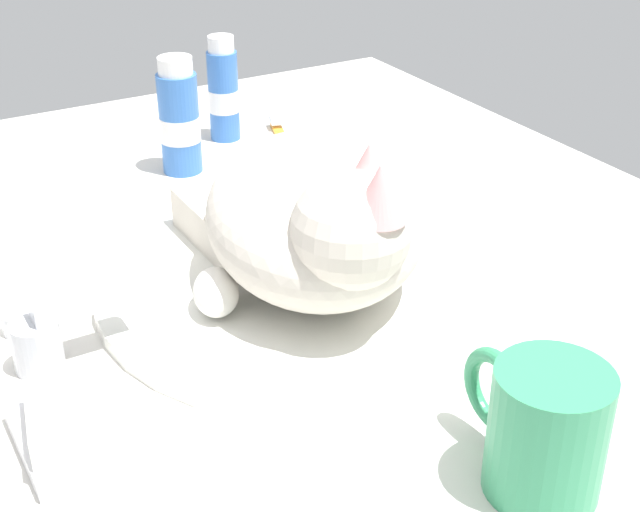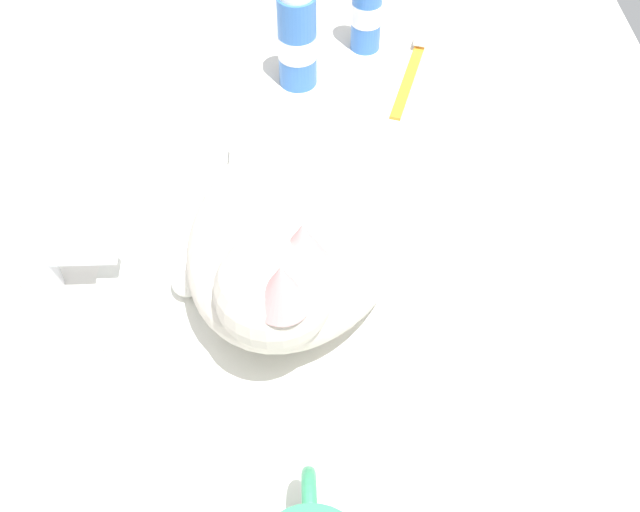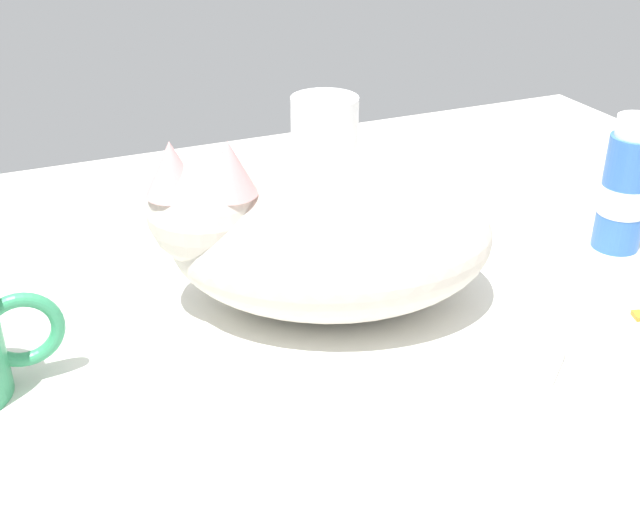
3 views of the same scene
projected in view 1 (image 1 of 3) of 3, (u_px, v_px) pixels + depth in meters
The scene contains 10 objects.
ground_plane at pixel (315, 302), 77.09cm from camera, with size 110.00×82.50×3.00cm, color silver.
sink_basin at pixel (315, 281), 76.09cm from camera, with size 36.48×36.48×1.18cm, color silver.
faucet at pixel (50, 336), 65.50cm from camera, with size 13.87×9.14×5.84cm.
cat at pixel (316, 217), 71.82cm from camera, with size 29.71×25.38×14.45cm.
coffee_mug at pixel (548, 428), 53.69cm from camera, with size 11.15×7.08×8.46cm.
soap_dish at pixel (70, 437), 58.49cm from camera, with size 9.00×6.40×1.20cm, color white.
soap_bar at pixel (67, 417), 57.70cm from camera, with size 6.93×4.88×2.10cm, color white.
toothpaste_bottle at pixel (180, 119), 95.57cm from camera, with size 4.33×4.33×12.56cm.
mouthwash_bottle at pixel (223, 92), 104.12cm from camera, with size 3.56×3.56×12.14cm.
toothbrush at pixel (284, 141), 104.57cm from camera, with size 14.91×5.97×1.60cm.
Camera 1 is at (-57.19, 32.49, 38.90)cm, focal length 50.77 mm.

